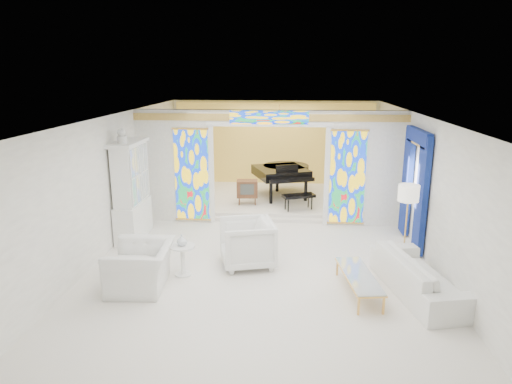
# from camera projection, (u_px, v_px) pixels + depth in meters

# --- Properties ---
(floor) EXTENTS (12.00, 12.00, 0.00)m
(floor) POSITION_uv_depth(u_px,v_px,m) (264.00, 250.00, 10.37)
(floor) COLOR silver
(floor) RESTS_ON ground
(ceiling) EXTENTS (7.00, 12.00, 0.02)m
(ceiling) POSITION_uv_depth(u_px,v_px,m) (265.00, 117.00, 9.61)
(ceiling) COLOR white
(ceiling) RESTS_ON wall_back
(wall_back) EXTENTS (7.00, 0.02, 3.00)m
(wall_back) POSITION_uv_depth(u_px,v_px,m) (274.00, 145.00, 15.78)
(wall_back) COLOR white
(wall_back) RESTS_ON floor
(wall_front) EXTENTS (7.00, 0.02, 3.00)m
(wall_front) POSITION_uv_depth(u_px,v_px,m) (227.00, 343.00, 4.20)
(wall_front) COLOR white
(wall_front) RESTS_ON floor
(wall_left) EXTENTS (0.02, 12.00, 3.00)m
(wall_left) POSITION_uv_depth(u_px,v_px,m) (109.00, 184.00, 10.25)
(wall_left) COLOR white
(wall_left) RESTS_ON floor
(wall_right) EXTENTS (0.02, 12.00, 3.00)m
(wall_right) POSITION_uv_depth(u_px,v_px,m) (428.00, 189.00, 9.73)
(wall_right) COLOR white
(wall_right) RESTS_ON floor
(partition_wall) EXTENTS (7.00, 0.22, 3.00)m
(partition_wall) POSITION_uv_depth(u_px,v_px,m) (269.00, 162.00, 11.88)
(partition_wall) COLOR white
(partition_wall) RESTS_ON floor
(stained_glass_left) EXTENTS (0.90, 0.04, 2.40)m
(stained_glass_left) POSITION_uv_depth(u_px,v_px,m) (192.00, 175.00, 12.01)
(stained_glass_left) COLOR gold
(stained_glass_left) RESTS_ON partition_wall
(stained_glass_right) EXTENTS (0.90, 0.04, 2.40)m
(stained_glass_right) POSITION_uv_depth(u_px,v_px,m) (347.00, 178.00, 11.72)
(stained_glass_right) COLOR gold
(stained_glass_right) RESTS_ON partition_wall
(stained_glass_transom) EXTENTS (2.00, 0.04, 0.34)m
(stained_glass_transom) POSITION_uv_depth(u_px,v_px,m) (269.00, 118.00, 11.48)
(stained_glass_transom) COLOR gold
(stained_glass_transom) RESTS_ON partition_wall
(alcove_platform) EXTENTS (6.80, 3.80, 0.18)m
(alcove_platform) POSITION_uv_depth(u_px,v_px,m) (272.00, 198.00, 14.30)
(alcove_platform) COLOR silver
(alcove_platform) RESTS_ON floor
(gold_curtain_back) EXTENTS (6.70, 0.10, 2.90)m
(gold_curtain_back) POSITION_uv_depth(u_px,v_px,m) (274.00, 145.00, 15.66)
(gold_curtain_back) COLOR gold
(gold_curtain_back) RESTS_ON wall_back
(chandelier) EXTENTS (0.48, 0.48, 0.30)m
(chandelier) POSITION_uv_depth(u_px,v_px,m) (279.00, 120.00, 13.57)
(chandelier) COLOR gold
(chandelier) RESTS_ON ceiling
(blue_drapes) EXTENTS (0.14, 1.85, 2.65)m
(blue_drapes) POSITION_uv_depth(u_px,v_px,m) (415.00, 178.00, 10.40)
(blue_drapes) COLOR navy
(blue_drapes) RESTS_ON wall_right
(china_cabinet) EXTENTS (0.56, 1.46, 2.72)m
(china_cabinet) POSITION_uv_depth(u_px,v_px,m) (132.00, 191.00, 10.88)
(china_cabinet) COLOR white
(china_cabinet) RESTS_ON floor
(armchair_left) EXTENTS (1.20, 1.35, 0.83)m
(armchair_left) POSITION_uv_depth(u_px,v_px,m) (141.00, 267.00, 8.49)
(armchair_left) COLOR white
(armchair_left) RESTS_ON floor
(armchair_right) EXTENTS (1.30, 1.28, 0.98)m
(armchair_right) POSITION_uv_depth(u_px,v_px,m) (247.00, 243.00, 9.46)
(armchair_right) COLOR white
(armchair_right) RESTS_ON floor
(sofa) EXTENTS (1.45, 2.59, 0.71)m
(sofa) POSITION_uv_depth(u_px,v_px,m) (420.00, 275.00, 8.28)
(sofa) COLOR silver
(sofa) RESTS_ON floor
(side_table) EXTENTS (0.65, 0.65, 0.63)m
(side_table) POSITION_uv_depth(u_px,v_px,m) (183.00, 256.00, 9.01)
(side_table) COLOR white
(side_table) RESTS_ON floor
(vase) EXTENTS (0.25, 0.25, 0.21)m
(vase) POSITION_uv_depth(u_px,v_px,m) (182.00, 240.00, 8.93)
(vase) COLOR silver
(vase) RESTS_ON side_table
(coffee_table) EXTENTS (0.73, 1.71, 0.37)m
(coffee_table) POSITION_uv_depth(u_px,v_px,m) (359.00, 276.00, 8.28)
(coffee_table) COLOR silver
(coffee_table) RESTS_ON floor
(floor_lamp) EXTENTS (0.55, 0.55, 1.72)m
(floor_lamp) POSITION_uv_depth(u_px,v_px,m) (408.00, 197.00, 9.26)
(floor_lamp) COLOR gold
(floor_lamp) RESTS_ON floor
(grand_piano) EXTENTS (2.04, 3.09, 1.11)m
(grand_piano) POSITION_uv_depth(u_px,v_px,m) (284.00, 172.00, 14.16)
(grand_piano) COLOR black
(grand_piano) RESTS_ON alcove_platform
(tv_console) EXTENTS (0.64, 0.46, 0.70)m
(tv_console) POSITION_uv_depth(u_px,v_px,m) (247.00, 189.00, 13.28)
(tv_console) COLOR brown
(tv_console) RESTS_ON alcove_platform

